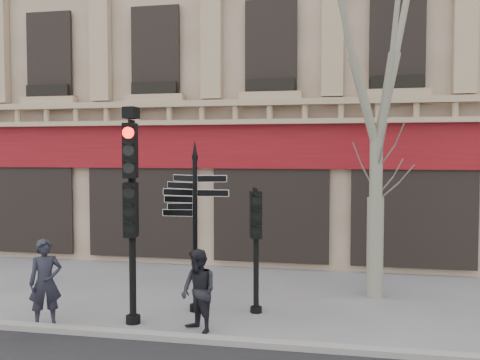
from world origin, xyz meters
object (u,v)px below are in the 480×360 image
object	(u,v)px
pedestrian_a	(45,283)
pedestrian_b	(199,291)
traffic_signal_main	(132,188)
traffic_signal_secondary	(256,228)
plane_tree	(378,22)
fingerpost	(195,197)

from	to	relation	value
pedestrian_a	pedestrian_b	size ratio (longest dim) A/B	1.09
traffic_signal_main	traffic_signal_secondary	xyz separation A→B (m)	(2.30, 1.19, -0.91)
plane_tree	pedestrian_b	world-z (taller)	plane_tree
fingerpost	traffic_signal_main	size ratio (longest dim) A/B	0.85
fingerpost	pedestrian_b	distance (m)	2.17
traffic_signal_main	plane_tree	world-z (taller)	plane_tree
fingerpost	traffic_signal_secondary	xyz separation A→B (m)	(1.30, 0.16, -0.66)
fingerpost	plane_tree	xyz separation A→B (m)	(3.85, 1.92, 3.95)
traffic_signal_secondary	pedestrian_a	world-z (taller)	traffic_signal_secondary
traffic_signal_main	pedestrian_a	size ratio (longest dim) A/B	2.51
traffic_signal_secondary	fingerpost	bearing A→B (deg)	169.59
fingerpost	traffic_signal_secondary	bearing A→B (deg)	14.84
traffic_signal_secondary	traffic_signal_main	bearing A→B (deg)	-169.93
traffic_signal_secondary	plane_tree	world-z (taller)	plane_tree
pedestrian_a	plane_tree	bearing A→B (deg)	-6.14
plane_tree	traffic_signal_main	bearing A→B (deg)	-148.64
fingerpost	pedestrian_b	world-z (taller)	fingerpost
pedestrian_b	traffic_signal_main	bearing A→B (deg)	-150.75
traffic_signal_secondary	plane_tree	bearing A→B (deg)	17.22
fingerpost	traffic_signal_main	bearing A→B (deg)	-126.11
fingerpost	pedestrian_a	size ratio (longest dim) A/B	2.14
plane_tree	pedestrian_a	size ratio (longest dim) A/B	5.32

